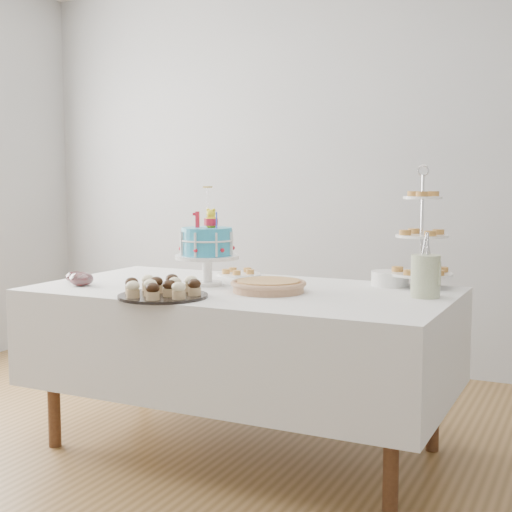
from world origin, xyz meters
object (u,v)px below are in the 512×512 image
at_px(cupcake_tray, 163,288).
at_px(pie, 268,285).
at_px(birthday_cake, 207,259).
at_px(jam_bowl_a, 81,279).
at_px(table, 242,336).
at_px(jam_bowl_b, 75,277).
at_px(plate_stack, 390,278).
at_px(utensil_pitcher, 426,274).
at_px(tiered_stand, 422,237).
at_px(pastry_plate, 239,273).

height_order(cupcake_tray, pie, cupcake_tray).
xyz_separation_m(birthday_cake, jam_bowl_a, (-0.53, -0.28, -0.10)).
xyz_separation_m(table, jam_bowl_b, (-0.83, -0.19, 0.25)).
height_order(pie, jam_bowl_a, jam_bowl_a).
distance_m(plate_stack, jam_bowl_b, 1.53).
xyz_separation_m(table, cupcake_tray, (-0.19, -0.38, 0.27)).
bearing_deg(cupcake_tray, utensil_pitcher, 26.30).
bearing_deg(utensil_pitcher, plate_stack, 145.91).
distance_m(tiered_stand, jam_bowl_a, 1.62).
distance_m(pastry_plate, jam_bowl_b, 0.84).
xyz_separation_m(table, plate_stack, (0.60, 0.39, 0.26)).
distance_m(tiered_stand, jam_bowl_b, 1.68).
relative_size(table, jam_bowl_b, 20.24).
bearing_deg(tiered_stand, pie, -142.58).
bearing_deg(tiered_stand, table, -151.60).
distance_m(jam_bowl_a, jam_bowl_b, 0.13).
xyz_separation_m(tiered_stand, plate_stack, (-0.14, -0.01, -0.20)).
bearing_deg(utensil_pitcher, cupcake_tray, -138.12).
relative_size(table, tiered_stand, 3.36).
relative_size(pie, plate_stack, 1.93).
height_order(birthday_cake, jam_bowl_a, birthday_cake).
bearing_deg(cupcake_tray, tiered_stand, 40.19).
relative_size(plate_stack, utensil_pitcher, 0.63).
relative_size(table, pastry_plate, 8.27).
relative_size(tiered_stand, plate_stack, 3.23).
bearing_deg(pie, pastry_plate, 130.60).
bearing_deg(cupcake_tray, birthday_cake, 91.45).
bearing_deg(birthday_cake, table, -9.96).
bearing_deg(birthday_cake, utensil_pitcher, 0.84).
relative_size(table, plate_stack, 10.83).
bearing_deg(pie, cupcake_tray, -135.58).
height_order(table, tiered_stand, tiered_stand).
bearing_deg(plate_stack, pastry_plate, 179.13).
relative_size(cupcake_tray, pie, 1.13).
height_order(birthday_cake, pastry_plate, birthday_cake).
bearing_deg(pie, tiered_stand, 37.42).
xyz_separation_m(table, birthday_cake, (-0.20, 0.02, 0.36)).
bearing_deg(jam_bowl_b, table, 12.76).
bearing_deg(jam_bowl_b, pie, 8.18).
height_order(plate_stack, utensil_pitcher, utensil_pitcher).
xyz_separation_m(tiered_stand, jam_bowl_a, (-1.46, -0.66, -0.21)).
relative_size(pastry_plate, jam_bowl_a, 2.02).
bearing_deg(pie, plate_stack, 44.66).
distance_m(cupcake_tray, jam_bowl_a, 0.55).
height_order(table, cupcake_tray, cupcake_tray).
bearing_deg(table, plate_stack, 33.04).
bearing_deg(birthday_cake, pastry_plate, 89.56).
relative_size(table, jam_bowl_a, 16.72).
xyz_separation_m(pie, pastry_plate, (-0.38, 0.45, -0.02)).
bearing_deg(cupcake_tray, jam_bowl_a, 167.62).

